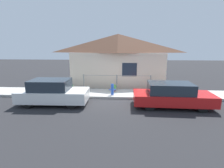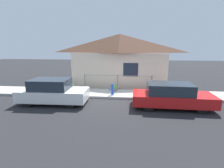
# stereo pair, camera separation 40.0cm
# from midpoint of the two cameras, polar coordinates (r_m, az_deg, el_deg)

# --- Properties ---
(ground_plane) EXTENTS (60.00, 60.00, 0.00)m
(ground_plane) POSITION_cam_midpoint_polar(r_m,az_deg,el_deg) (10.90, 2.17, -5.00)
(ground_plane) COLOR #262628
(sidewalk) EXTENTS (24.00, 2.03, 0.15)m
(sidewalk) POSITION_cam_midpoint_polar(r_m,az_deg,el_deg) (11.85, 2.50, -3.18)
(sidewalk) COLOR #B2AFA8
(sidewalk) RESTS_ON ground_plane
(house) EXTENTS (7.69, 2.23, 4.16)m
(house) POSITION_cam_midpoint_polar(r_m,az_deg,el_deg) (14.06, 3.31, 12.38)
(house) COLOR beige
(house) RESTS_ON ground_plane
(fence) EXTENTS (4.90, 0.10, 1.08)m
(fence) POSITION_cam_midpoint_polar(r_m,az_deg,el_deg) (12.54, 2.77, 0.84)
(fence) COLOR gray
(fence) RESTS_ON sidewalk
(car_left) EXTENTS (3.86, 1.76, 1.42)m
(car_left) POSITION_cam_midpoint_polar(r_m,az_deg,el_deg) (10.44, -17.75, -2.41)
(car_left) COLOR white
(car_left) RESTS_ON ground_plane
(car_right) EXTENTS (4.23, 1.77, 1.32)m
(car_right) POSITION_cam_midpoint_polar(r_m,az_deg,el_deg) (9.90, 19.94, -3.64)
(car_right) COLOR red
(car_right) RESTS_ON ground_plane
(fire_hydrant) EXTENTS (0.42, 0.19, 0.74)m
(fire_hydrant) POSITION_cam_midpoint_polar(r_m,az_deg,el_deg) (11.25, 1.19, -1.61)
(fire_hydrant) COLOR blue
(fire_hydrant) RESTS_ON sidewalk
(potted_plant_near_hydrant) EXTENTS (0.38, 0.38, 0.48)m
(potted_plant_near_hydrant) POSITION_cam_midpoint_polar(r_m,az_deg,el_deg) (12.17, 1.70, -1.19)
(potted_plant_near_hydrant) COLOR brown
(potted_plant_near_hydrant) RESTS_ON sidewalk
(potted_plant_by_fence) EXTENTS (0.33, 0.33, 0.51)m
(potted_plant_by_fence) POSITION_cam_midpoint_polar(r_m,az_deg,el_deg) (12.52, -12.13, -0.88)
(potted_plant_by_fence) COLOR #9E5638
(potted_plant_by_fence) RESTS_ON sidewalk
(potted_plant_corner) EXTENTS (0.44, 0.44, 0.53)m
(potted_plant_corner) POSITION_cam_midpoint_polar(r_m,az_deg,el_deg) (12.44, 18.61, -1.37)
(potted_plant_corner) COLOR #9E5638
(potted_plant_corner) RESTS_ON sidewalk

